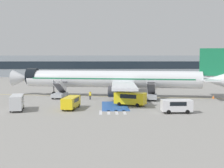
{
  "coord_description": "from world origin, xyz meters",
  "views": [
    {
      "loc": [
        -3.07,
        -65.96,
        8.24
      ],
      "look_at": [
        -1.0,
        -1.73,
        2.83
      ],
      "focal_mm": 50.0,
      "sensor_mm": 36.0,
      "label": 1
    }
  ],
  "objects": [
    {
      "name": "apron_walkway_bar_1",
      "position": [
        -2.08,
        -19.42,
        0.0
      ],
      "size": [
        0.44,
        3.6,
        0.01
      ],
      "primitive_type": "cube",
      "color": "silver",
      "rests_on": "ground_plane"
    },
    {
      "name": "ground_crew_0",
      "position": [
        -5.42,
        -4.62,
        0.94
      ],
      "size": [
        0.48,
        0.34,
        1.64
      ],
      "rotation": [
        0.0,
        0.0,
        5.99
      ],
      "color": "#2D2D33",
      "rests_on": "ground_plane"
    },
    {
      "name": "apron_leadline_yellow",
      "position": [
        -0.88,
        0.02,
        0.0
      ],
      "size": [
        79.76,
        14.93,
        0.01
      ],
      "primitive_type": "cube",
      "rotation": [
        0.0,
        0.0,
        1.39
      ],
      "color": "gold",
      "rests_on": "ground_plane"
    },
    {
      "name": "terminal_building",
      "position": [
        -12.28,
        74.36,
        4.61
      ],
      "size": [
        110.11,
        12.1,
        9.21
      ],
      "color": "#89939E",
      "rests_on": "ground_plane"
    },
    {
      "name": "apron_walkway_bar_0",
      "position": [
        -3.28,
        -19.42,
        0.0
      ],
      "size": [
        0.44,
        3.6,
        0.01
      ],
      "primitive_type": "cube",
      "color": "silver",
      "rests_on": "ground_plane"
    },
    {
      "name": "ground_crew_1",
      "position": [
        2.09,
        -3.29,
        0.99
      ],
      "size": [
        0.46,
        0.3,
        1.72
      ],
      "rotation": [
        0.0,
        0.0,
        2.98
      ],
      "color": "#2D2D33",
      "rests_on": "ground_plane"
    },
    {
      "name": "apron_walkway_bar_3",
      "position": [
        0.32,
        -19.42,
        0.0
      ],
      "size": [
        0.44,
        3.6,
        0.01
      ],
      "primitive_type": "cube",
      "color": "silver",
      "rests_on": "ground_plane"
    },
    {
      "name": "service_van_0",
      "position": [
        1.8,
        -12.78,
        1.35
      ],
      "size": [
        5.71,
        4.2,
        2.27
      ],
      "rotation": [
        0.0,
        0.0,
        1.12
      ],
      "color": "yellow",
      "rests_on": "ground_plane"
    },
    {
      "name": "boarding_stairs_forward",
      "position": [
        -11.69,
        -2.37,
        1.0
      ],
      "size": [
        3.04,
        5.49,
        4.05
      ],
      "rotation": [
        0.0,
        0.0,
        -0.18
      ],
      "color": "#ADB2BA",
      "rests_on": "ground_plane"
    },
    {
      "name": "service_van_3",
      "position": [
        -16.4,
        -17.18,
        1.42
      ],
      "size": [
        2.63,
        5.41,
        2.4
      ],
      "rotation": [
        0.0,
        0.0,
        0.17
      ],
      "color": "silver",
      "rests_on": "ground_plane"
    },
    {
      "name": "boarding_stairs_aft",
      "position": [
        6.54,
        -5.74,
        1.01
      ],
      "size": [
        3.04,
        5.49,
        4.18
      ],
      "rotation": [
        0.0,
        0.0,
        -0.18
      ],
      "color": "#ADB2BA",
      "rests_on": "ground_plane"
    },
    {
      "name": "ground_plane",
      "position": [
        0.0,
        0.0,
        0.0
      ],
      "size": [
        600.0,
        600.0,
        0.0
      ],
      "primitive_type": "plane",
      "color": "gray"
    },
    {
      "name": "service_van_2",
      "position": [
        -8.08,
        -16.08,
        1.19
      ],
      "size": [
        2.74,
        5.65,
        1.97
      ],
      "rotation": [
        0.0,
        0.0,
        2.97
      ],
      "color": "yellow",
      "rests_on": "ground_plane"
    },
    {
      "name": "fuel_tanker",
      "position": [
        5.2,
        22.89,
        1.82
      ],
      "size": [
        9.14,
        3.79,
        3.58
      ],
      "rotation": [
        0.0,
        0.0,
        -1.42
      ],
      "color": "#38383D",
      "rests_on": "ground_plane"
    },
    {
      "name": "traffic_cone_0",
      "position": [
        19.57,
        -3.8,
        0.31
      ],
      "size": [
        0.56,
        0.56,
        0.63
      ],
      "color": "orange",
      "rests_on": "ground_plane"
    },
    {
      "name": "apron_walkway_bar_2",
      "position": [
        -0.88,
        -19.42,
        0.0
      ],
      "size": [
        0.44,
        3.6,
        0.01
      ],
      "primitive_type": "cube",
      "color": "silver",
      "rests_on": "ground_plane"
    },
    {
      "name": "apron_stand_patch_blue",
      "position": [
        -0.88,
        -13.04,
        0.0
      ],
      "size": [
        4.42,
        10.85,
        0.01
      ],
      "primitive_type": "cube",
      "color": "#2856A8",
      "rests_on": "ground_plane"
    },
    {
      "name": "service_van_1",
      "position": [
        8.05,
        -20.3,
        1.2
      ],
      "size": [
        4.52,
        1.99,
        1.99
      ],
      "rotation": [
        0.0,
        0.0,
        1.58
      ],
      "color": "silver",
      "rests_on": "ground_plane"
    },
    {
      "name": "airliner",
      "position": [
        -0.23,
        -0.1,
        3.68
      ],
      "size": [
        46.14,
        33.77,
        10.15
      ],
      "rotation": [
        0.0,
        0.0,
        1.39
      ],
      "color": "silver",
      "rests_on": "ground_plane"
    }
  ]
}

